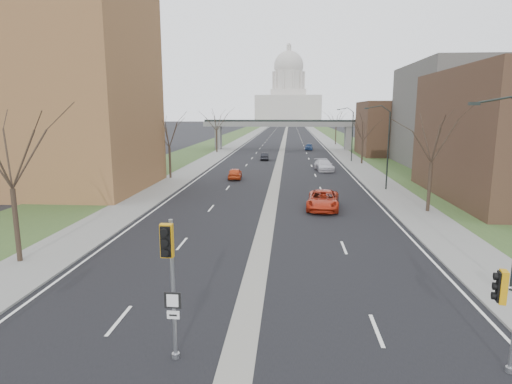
# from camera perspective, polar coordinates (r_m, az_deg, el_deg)

# --- Properties ---
(ground) EXTENTS (700.00, 700.00, 0.00)m
(ground) POSITION_cam_1_polar(r_m,az_deg,el_deg) (15.59, -2.32, -20.83)
(ground) COLOR black
(ground) RESTS_ON ground
(road_surface) EXTENTS (20.00, 600.00, 0.01)m
(road_surface) POSITION_cam_1_polar(r_m,az_deg,el_deg) (163.40, 3.96, 7.78)
(road_surface) COLOR black
(road_surface) RESTS_ON ground
(median_strip) EXTENTS (1.20, 600.00, 0.02)m
(median_strip) POSITION_cam_1_polar(r_m,az_deg,el_deg) (163.40, 3.96, 7.78)
(median_strip) COLOR gray
(median_strip) RESTS_ON ground
(sidewalk_right) EXTENTS (4.00, 600.00, 0.12)m
(sidewalk_right) POSITION_cam_1_polar(r_m,az_deg,el_deg) (163.72, 8.21, 7.73)
(sidewalk_right) COLOR gray
(sidewalk_right) RESTS_ON ground
(sidewalk_left) EXTENTS (4.00, 600.00, 0.12)m
(sidewalk_left) POSITION_cam_1_polar(r_m,az_deg,el_deg) (163.96, -0.27, 7.84)
(sidewalk_left) COLOR gray
(sidewalk_left) RESTS_ON ground
(grass_verge_right) EXTENTS (8.00, 600.00, 0.10)m
(grass_verge_right) POSITION_cam_1_polar(r_m,az_deg,el_deg) (164.21, 10.31, 7.67)
(grass_verge_right) COLOR #2C4620
(grass_verge_right) RESTS_ON ground
(grass_verge_left) EXTENTS (8.00, 600.00, 0.10)m
(grass_verge_left) POSITION_cam_1_polar(r_m,az_deg,el_deg) (164.57, -2.37, 7.83)
(grass_verge_left) COLOR #2C4620
(grass_verge_left) RESTS_ON ground
(apartment_building) EXTENTS (25.00, 16.00, 22.00)m
(apartment_building) POSITION_cam_1_polar(r_m,az_deg,el_deg) (51.35, -28.81, 12.57)
(apartment_building) COLOR brown
(apartment_building) RESTS_ON ground
(commercial_block_mid) EXTENTS (18.00, 22.00, 15.00)m
(commercial_block_mid) POSITION_cam_1_polar(r_m,az_deg,el_deg) (70.33, 26.88, 9.01)
(commercial_block_mid) COLOR #57554F
(commercial_block_mid) RESTS_ON ground
(commercial_block_far) EXTENTS (14.00, 14.00, 10.00)m
(commercial_block_far) POSITION_cam_1_polar(r_m,az_deg,el_deg) (85.71, 18.44, 8.02)
(commercial_block_far) COLOR #493222
(commercial_block_far) RESTS_ON ground
(pedestrian_bridge) EXTENTS (34.00, 3.00, 6.45)m
(pedestrian_bridge) POSITION_cam_1_polar(r_m,az_deg,el_deg) (93.26, 3.54, 8.62)
(pedestrian_bridge) COLOR slate
(pedestrian_bridge) RESTS_ON ground
(capitol) EXTENTS (48.00, 42.00, 55.75)m
(capitol) POSITION_cam_1_polar(r_m,az_deg,el_deg) (333.36, 4.32, 12.43)
(capitol) COLOR #B9B3A9
(capitol) RESTS_ON ground
(streetlight_near) EXTENTS (2.61, 0.20, 8.70)m
(streetlight_near) POSITION_cam_1_polar(r_m,az_deg,el_deg) (21.38, 30.63, 6.01)
(streetlight_near) COLOR black
(streetlight_near) RESTS_ON sidewalk_right
(streetlight_mid) EXTENTS (2.61, 0.20, 8.70)m
(streetlight_mid) POSITION_cam_1_polar(r_m,az_deg,el_deg) (46.17, 16.40, 8.76)
(streetlight_mid) COLOR black
(streetlight_mid) RESTS_ON sidewalk_right
(streetlight_far) EXTENTS (2.61, 0.20, 8.70)m
(streetlight_far) POSITION_cam_1_polar(r_m,az_deg,el_deg) (71.81, 12.16, 9.48)
(streetlight_far) COLOR black
(streetlight_far) RESTS_ON sidewalk_right
(tree_left_a) EXTENTS (7.20, 7.20, 9.40)m
(tree_left_a) POSITION_cam_1_polar(r_m,az_deg,el_deg) (25.80, -30.23, 5.88)
(tree_left_a) COLOR #382B21
(tree_left_a) RESTS_ON sidewalk_left
(tree_left_b) EXTENTS (6.75, 6.75, 8.81)m
(tree_left_b) POSITION_cam_1_polar(r_m,az_deg,el_deg) (53.28, -11.56, 8.39)
(tree_left_b) COLOR #382B21
(tree_left_b) RESTS_ON sidewalk_left
(tree_left_c) EXTENTS (7.65, 7.65, 9.99)m
(tree_left_c) POSITION_cam_1_polar(r_m,az_deg,el_deg) (86.45, -5.32, 9.89)
(tree_left_c) COLOR #382B21
(tree_left_c) RESTS_ON sidewalk_left
(tree_right_a) EXTENTS (7.20, 7.20, 9.40)m
(tree_right_a) POSITION_cam_1_polar(r_m,az_deg,el_deg) (37.01, 22.60, 7.52)
(tree_right_a) COLOR #382B21
(tree_right_a) RESTS_ON sidewalk_right
(tree_right_b) EXTENTS (6.30, 6.30, 8.22)m
(tree_right_b) POSITION_cam_1_polar(r_m,az_deg,el_deg) (69.17, 14.12, 8.42)
(tree_right_b) COLOR #382B21
(tree_right_b) RESTS_ON sidewalk_right
(tree_right_c) EXTENTS (7.65, 7.65, 9.99)m
(tree_right_c) POSITION_cam_1_polar(r_m,az_deg,el_deg) (108.79, 10.66, 9.90)
(tree_right_c) COLOR #382B21
(tree_right_c) RESTS_ON sidewalk_right
(signal_pole_median) EXTENTS (0.55, 0.78, 4.80)m
(signal_pole_median) POSITION_cam_1_polar(r_m,az_deg,el_deg) (13.93, -11.42, -9.69)
(signal_pole_median) COLOR gray
(signal_pole_median) RESTS_ON ground
(car_left_near) EXTENTS (1.87, 4.08, 1.36)m
(car_left_near) POSITION_cam_1_polar(r_m,az_deg,el_deg) (52.58, -2.83, 2.49)
(car_left_near) COLOR #C33E16
(car_left_near) RESTS_ON ground
(car_left_far) EXTENTS (1.34, 3.73, 1.22)m
(car_left_far) POSITION_cam_1_polar(r_m,az_deg,el_deg) (73.34, 1.19, 4.77)
(car_left_far) COLOR black
(car_left_far) RESTS_ON ground
(car_right_near) EXTENTS (3.17, 5.88, 1.57)m
(car_right_near) POSITION_cam_1_polar(r_m,az_deg,el_deg) (36.65, 8.94, -1.05)
(car_right_near) COLOR #B22913
(car_right_near) RESTS_ON ground
(car_right_mid) EXTENTS (2.78, 5.54, 1.54)m
(car_right_mid) POSITION_cam_1_polar(r_m,az_deg,el_deg) (60.48, 9.03, 3.53)
(car_right_mid) COLOR silver
(car_right_mid) RESTS_ON ground
(car_right_far) EXTENTS (1.97, 4.16, 1.37)m
(car_right_far) POSITION_cam_1_polar(r_m,az_deg,el_deg) (93.60, 7.07, 6.01)
(car_right_far) COLOR navy
(car_right_far) RESTS_ON ground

